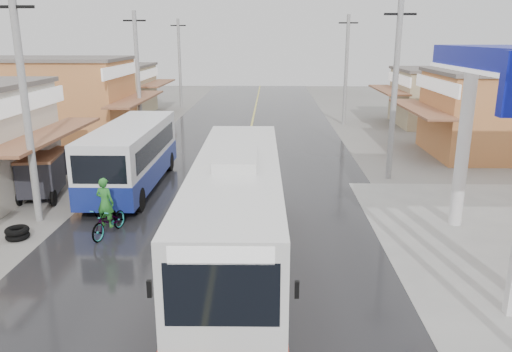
# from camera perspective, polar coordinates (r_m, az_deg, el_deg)

# --- Properties ---
(road) EXTENTS (12.00, 90.00, 0.02)m
(road) POSITION_cam_1_polar(r_m,az_deg,el_deg) (23.79, -1.78, -0.09)
(road) COLOR black
(road) RESTS_ON ground
(centre_line) EXTENTS (0.15, 90.00, 0.01)m
(centre_line) POSITION_cam_1_polar(r_m,az_deg,el_deg) (23.78, -1.78, -0.06)
(centre_line) COLOR #D8CC4C
(centre_line) RESTS_ON road
(shopfronts_left) EXTENTS (11.00, 44.00, 5.20)m
(shopfronts_left) POSITION_cam_1_polar(r_m,az_deg,el_deg) (30.29, -26.80, 1.63)
(shopfronts_left) COLOR tan
(shopfronts_left) RESTS_ON ground
(utility_poles_left) EXTENTS (1.60, 50.00, 8.00)m
(utility_poles_left) POSITION_cam_1_polar(r_m,az_deg,el_deg) (26.10, -17.18, 0.61)
(utility_poles_left) COLOR gray
(utility_poles_left) RESTS_ON ground
(utility_poles_right) EXTENTS (1.60, 36.00, 8.00)m
(utility_poles_right) POSITION_cam_1_polar(r_m,az_deg,el_deg) (24.40, 14.86, -0.24)
(utility_poles_right) COLOR gray
(utility_poles_right) RESTS_ON ground
(coach_bus) EXTENTS (2.70, 11.18, 3.48)m
(coach_bus) POSITION_cam_1_polar(r_m,az_deg,el_deg) (13.98, -2.15, -4.42)
(coach_bus) COLOR silver
(coach_bus) RESTS_ON road
(second_bus) EXTENTS (2.31, 8.46, 2.81)m
(second_bus) POSITION_cam_1_polar(r_m,az_deg,el_deg) (22.24, -14.02, 2.32)
(second_bus) COLOR silver
(second_bus) RESTS_ON road
(cyclist) EXTENTS (1.13, 2.03, 2.07)m
(cyclist) POSITION_cam_1_polar(r_m,az_deg,el_deg) (17.40, -16.55, -4.46)
(cyclist) COLOR black
(cyclist) RESTS_ON ground
(tricycle_near) EXTENTS (1.93, 2.41, 1.82)m
(tricycle_near) POSITION_cam_1_polar(r_m,az_deg,el_deg) (22.12, -23.42, 0.14)
(tricycle_near) COLOR #26262D
(tricycle_near) RESTS_ON ground
(tricycle_far) EXTENTS (1.82, 2.33, 1.57)m
(tricycle_far) POSITION_cam_1_polar(r_m,az_deg,el_deg) (24.49, -23.01, 1.25)
(tricycle_far) COLOR #26262D
(tricycle_far) RESTS_ON ground
(tyre_stack) EXTENTS (0.77, 0.77, 0.40)m
(tyre_stack) POSITION_cam_1_polar(r_m,az_deg,el_deg) (18.39, -25.62, -5.90)
(tyre_stack) COLOR black
(tyre_stack) RESTS_ON ground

